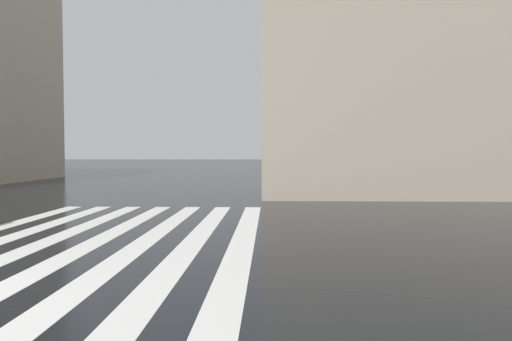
{
  "coord_description": "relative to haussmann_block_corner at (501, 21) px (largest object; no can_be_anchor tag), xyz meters",
  "views": [
    {
      "loc": [
        -4.8,
        -4.69,
        1.84
      ],
      "look_at": [
        9.2,
        -4.26,
        1.28
      ],
      "focal_mm": 32.51,
      "sensor_mm": 36.0,
      "label": 1
    }
  ],
  "objects": [
    {
      "name": "zebra_crossing",
      "position": [
        -16.8,
        15.98,
        -8.88
      ],
      "size": [
        13.0,
        6.5,
        0.01
      ],
      "color": "silver",
      "rests_on": "ground_plane"
    },
    {
      "name": "haussmann_block_corner",
      "position": [
        0.0,
        0.0,
        0.0
      ],
      "size": [
        16.6,
        25.47,
        18.13
      ],
      "color": "tan",
      "rests_on": "ground_plane"
    }
  ]
}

